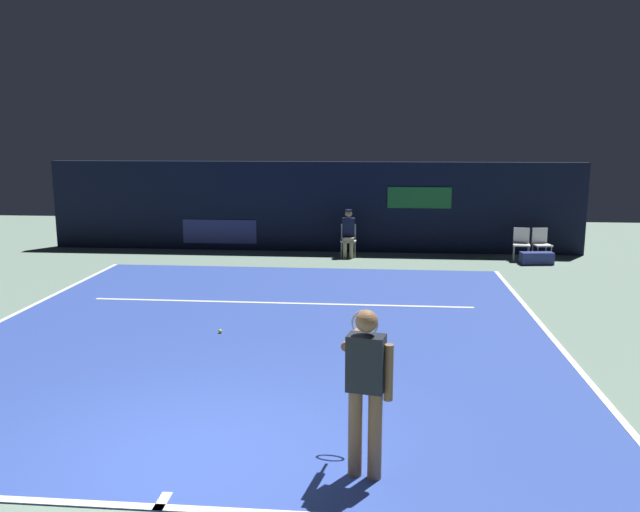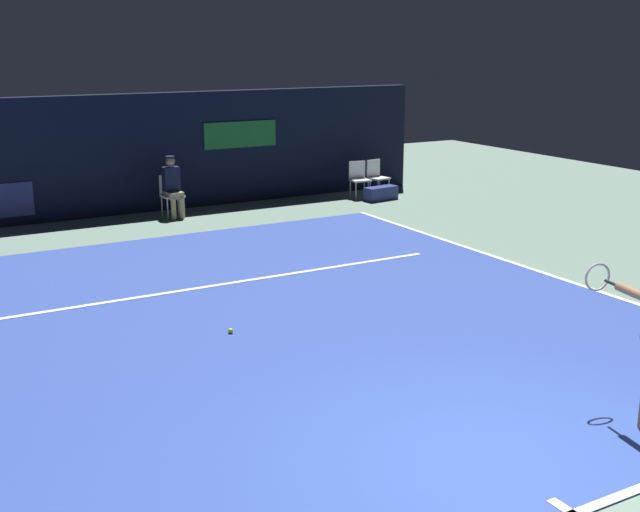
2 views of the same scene
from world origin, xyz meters
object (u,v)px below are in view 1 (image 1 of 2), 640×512
object	(u,v)px
tennis_player	(366,383)
tennis_ball	(220,331)
line_judge_on_chair	(348,233)
equipment_bag	(537,258)
courtside_chair_near	(521,242)
courtside_chair_far	(541,242)

from	to	relation	value
tennis_player	tennis_ball	size ratio (longest dim) A/B	25.44
line_judge_on_chair	equipment_bag	size ratio (longest dim) A/B	1.57
courtside_chair_near	courtside_chair_far	world-z (taller)	same
tennis_player	courtside_chair_far	world-z (taller)	tennis_player
tennis_player	courtside_chair_near	world-z (taller)	tennis_player
courtside_chair_near	tennis_ball	xyz separation A→B (m)	(-6.53, -7.20, -0.46)
courtside_chair_far	line_judge_on_chair	bearing A→B (deg)	179.22
courtside_chair_far	tennis_ball	bearing A→B (deg)	-134.33
line_judge_on_chair	courtside_chair_far	world-z (taller)	line_judge_on_chair
tennis_player	equipment_bag	bearing A→B (deg)	69.16
tennis_player	tennis_ball	bearing A→B (deg)	119.93
tennis_player	courtside_chair_far	distance (m)	12.55
line_judge_on_chair	tennis_player	bearing A→B (deg)	-86.43
line_judge_on_chair	courtside_chair_near	world-z (taller)	line_judge_on_chair
tennis_player	courtside_chair_far	size ratio (longest dim) A/B	1.97
line_judge_on_chair	courtside_chair_near	xyz separation A→B (m)	(4.69, -0.09, -0.18)
courtside_chair_near	equipment_bag	distance (m)	0.68
courtside_chair_far	tennis_ball	distance (m)	10.11
tennis_ball	equipment_bag	size ratio (longest dim) A/B	0.08
tennis_player	courtside_chair_near	bearing A→B (deg)	71.32
courtside_chair_far	tennis_ball	xyz separation A→B (m)	(-7.06, -7.23, -0.46)
courtside_chair_near	courtside_chair_far	bearing A→B (deg)	2.45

